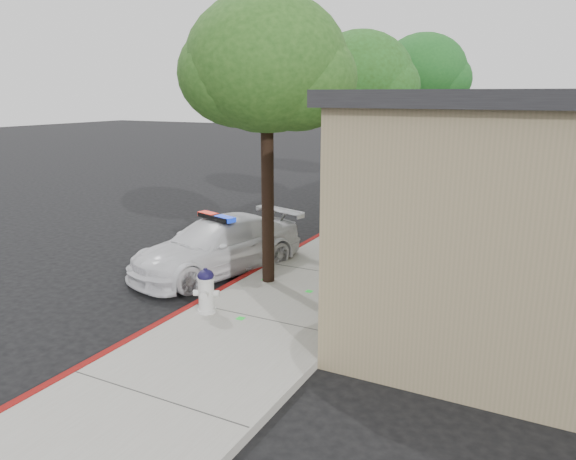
# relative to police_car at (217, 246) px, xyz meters

# --- Properties ---
(ground) EXTENTS (120.00, 120.00, 0.00)m
(ground) POSITION_rel_police_car_xyz_m (0.90, -2.23, -0.66)
(ground) COLOR black
(ground) RESTS_ON ground
(sidewalk) EXTENTS (3.20, 60.00, 0.15)m
(sidewalk) POSITION_rel_police_car_xyz_m (2.50, 0.77, -0.58)
(sidewalk) COLOR gray
(sidewalk) RESTS_ON ground
(red_curb) EXTENTS (0.14, 60.00, 0.16)m
(red_curb) POSITION_rel_police_car_xyz_m (0.96, 0.77, -0.58)
(red_curb) COLOR maroon
(red_curb) RESTS_ON ground
(police_car) EXTENTS (3.09, 4.84, 1.43)m
(police_car) POSITION_rel_police_car_xyz_m (0.00, 0.00, 0.00)
(police_car) COLOR white
(police_car) RESTS_ON ground
(fire_hydrant) EXTENTS (0.49, 0.43, 0.87)m
(fire_hydrant) POSITION_rel_police_car_xyz_m (1.44, -2.46, -0.07)
(fire_hydrant) COLOR silver
(fire_hydrant) RESTS_ON sidewalk
(street_tree_near) EXTENTS (3.56, 3.30, 6.04)m
(street_tree_near) POSITION_rel_police_car_xyz_m (1.61, -0.37, 4.00)
(street_tree_near) COLOR black
(street_tree_near) RESTS_ON sidewalk
(street_tree_mid) EXTENTS (3.34, 3.06, 5.84)m
(street_tree_mid) POSITION_rel_police_car_xyz_m (1.62, 5.19, 3.89)
(street_tree_mid) COLOR black
(street_tree_mid) RESTS_ON sidewalk
(street_tree_far) EXTENTS (3.56, 3.36, 6.36)m
(street_tree_far) POSITION_rel_police_car_xyz_m (1.84, 11.73, 4.28)
(street_tree_far) COLOR black
(street_tree_far) RESTS_ON sidewalk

